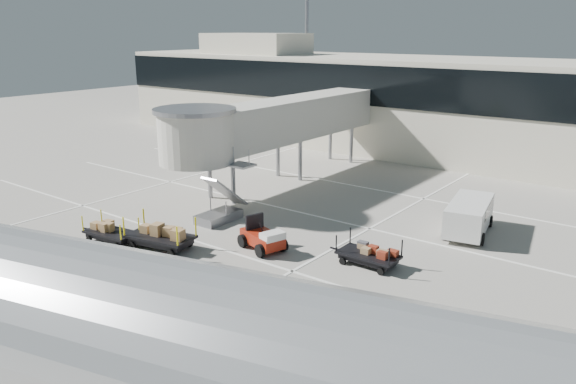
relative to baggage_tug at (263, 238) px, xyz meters
The scene contains 12 objects.
ground 4.67m from the baggage_tug, 135.40° to the right, with size 140.00×140.00×0.00m, color #AAA598.
lane_markings 7.28m from the baggage_tug, 123.13° to the left, with size 40.00×30.00×0.02m.
terminal 27.16m from the baggage_tug, 97.79° to the left, with size 64.00×12.11×15.20m.
jet_bridge 12.16m from the baggage_tug, 128.90° to the left, with size 5.70×20.40×6.03m.
baggage_tug is the anchor object (origin of this frame).
suitcase_cart 5.23m from the baggage_tug, 16.01° to the left, with size 3.45×1.42×1.35m.
box_cart_near 5.06m from the baggage_tug, 144.88° to the right, with size 4.19×2.29×1.60m.
box_cart_far 7.79m from the baggage_tug, 150.25° to the right, with size 3.45×1.73×1.33m.
ground_worker 8.67m from the baggage_tug, 118.54° to the right, with size 0.68×0.45×1.87m, color #8AD916.
minivan 11.07m from the baggage_tug, 49.81° to the left, with size 2.69×4.86×1.74m.
belt_loader 29.34m from the baggage_tug, 135.02° to the left, with size 4.40×2.28×2.02m.
aircraft 15.37m from the baggage_tug, 54.60° to the right, with size 22.79×8.68×5.78m.
Camera 1 is at (19.75, -16.43, 10.38)m, focal length 35.00 mm.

